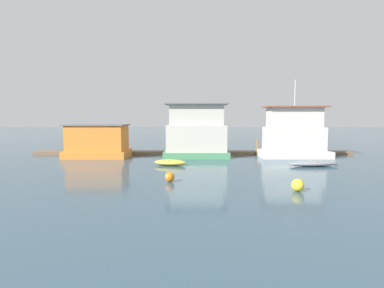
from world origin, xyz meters
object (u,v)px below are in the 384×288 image
Objects in this scene: buoy_yellow at (298,185)px; mooring_post_centre at (96,146)px; houseboat_orange at (98,141)px; buoy_orange at (170,177)px; houseboat_green at (196,133)px; dinghy_yellow at (170,162)px; dinghy_grey at (314,163)px; mooring_post_near_left at (257,148)px; houseboat_white at (294,135)px.

mooring_post_centre is at bearing 135.48° from buoy_yellow.
houseboat_orange is 1.85m from mooring_post_centre.
buoy_orange is at bearing -55.03° from houseboat_orange.
dinghy_yellow is (-2.18, -5.19, -2.13)m from houseboat_green.
houseboat_green is at bearing 149.57° from dinghy_grey.
buoy_orange is (-8.04, -13.10, -0.49)m from mooring_post_near_left.
mooring_post_near_left is 0.85× the size of mooring_post_centre.
houseboat_white is 1.81× the size of dinghy_grey.
mooring_post_centre is at bearing 160.27° from dinghy_grey.
buoy_yellow is (5.25, -13.83, -2.04)m from houseboat_green.
houseboat_green is at bearing 81.61° from buoy_orange.
dinghy_grey is 6.32× the size of buoy_yellow.
houseboat_orange is 9.78m from houseboat_green.
houseboat_white is (9.66, 0.36, -0.21)m from houseboat_green.
buoy_yellow is (15.69, -15.43, -0.58)m from mooring_post_centre.
houseboat_green is 0.84× the size of houseboat_white.
dinghy_yellow is at bearing -141.46° from mooring_post_near_left.
mooring_post_near_left is 2.65× the size of buoy_orange.
houseboat_white is 6.19m from dinghy_grey.
houseboat_green is 3.47× the size of mooring_post_centre.
houseboat_orange is 3.84× the size of mooring_post_near_left.
houseboat_white reaches higher than buoy_orange.
houseboat_white is (19.41, 0.36, 0.61)m from houseboat_orange.
mooring_post_centre is 15.76m from buoy_orange.
mooring_post_centre reaches higher than buoy_yellow.
houseboat_white is 3.80m from mooring_post_near_left.
mooring_post_centre is at bearing 180.00° from mooring_post_near_left.
dinghy_grey is at bearing -1.62° from dinghy_yellow.
houseboat_white is 16.53m from buoy_orange.
mooring_post_near_left is at bearing 58.47° from buoy_orange.
houseboat_green reaches higher than buoy_yellow.
buoy_yellow is (14.99, -13.84, -1.22)m from houseboat_orange.
mooring_post_centre is at bearing 113.70° from houseboat_orange.
mooring_post_centre is (-16.78, 0.00, 0.13)m from mooring_post_near_left.
houseboat_orange is 10.17× the size of buoy_orange.
houseboat_orange is at bearing 124.97° from buoy_orange.
buoy_yellow is at bearing -94.04° from mooring_post_near_left.
mooring_post_centre is (-20.11, 1.23, -1.25)m from houseboat_white.
mooring_post_centre is (-19.83, 7.11, 0.69)m from dinghy_grey.
dinghy_grey is 7.12× the size of buoy_orange.
houseboat_white reaches higher than mooring_post_centre.
buoy_yellow is (-4.41, -14.20, -1.83)m from houseboat_white.
dinghy_yellow is 1.51× the size of mooring_post_centre.
mooring_post_centre reaches higher than dinghy_yellow.
houseboat_green is 6.02m from dinghy_yellow.
houseboat_green is at bearing -177.84° from houseboat_white.
houseboat_orange reaches higher than dinghy_grey.
houseboat_orange is 0.79× the size of houseboat_white.
buoy_yellow is at bearing -49.33° from dinghy_yellow.
dinghy_yellow is at bearing 130.67° from buoy_yellow.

